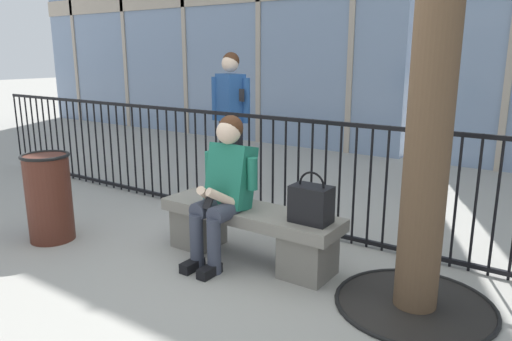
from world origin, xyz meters
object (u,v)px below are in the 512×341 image
(stone_bench, at_px, (249,228))
(bystander_at_railing, at_px, (231,113))
(seated_person_with_phone, at_px, (224,185))
(handbag_on_bench, at_px, (311,203))
(trash_can, at_px, (49,197))

(stone_bench, relative_size, bystander_at_railing, 0.94)
(seated_person_with_phone, relative_size, handbag_on_bench, 3.07)
(bystander_at_railing, relative_size, trash_can, 2.10)
(stone_bench, relative_size, handbag_on_bench, 4.06)
(stone_bench, bearing_deg, trash_can, -158.82)
(stone_bench, height_order, handbag_on_bench, handbag_on_bench)
(seated_person_with_phone, relative_size, bystander_at_railing, 0.71)
(handbag_on_bench, height_order, trash_can, handbag_on_bench)
(stone_bench, xyz_separation_m, seated_person_with_phone, (-0.16, -0.13, 0.38))
(handbag_on_bench, distance_m, bystander_at_railing, 2.45)
(bystander_at_railing, height_order, trash_can, bystander_at_railing)
(stone_bench, height_order, trash_can, trash_can)
(stone_bench, distance_m, handbag_on_bench, 0.67)
(handbag_on_bench, bearing_deg, seated_person_with_phone, -170.86)
(trash_can, bearing_deg, stone_bench, 21.18)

